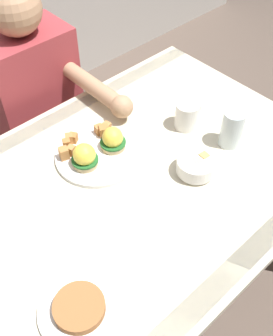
% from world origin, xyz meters
% --- Properties ---
extents(ground_plane, '(6.00, 6.00, 0.00)m').
position_xyz_m(ground_plane, '(0.00, 0.00, 0.00)').
color(ground_plane, brown).
extents(dining_table, '(1.20, 0.90, 0.74)m').
position_xyz_m(dining_table, '(0.00, 0.00, 0.63)').
color(dining_table, beige).
rests_on(dining_table, ground_plane).
extents(eggs_benedict_plate, '(0.27, 0.27, 0.09)m').
position_xyz_m(eggs_benedict_plate, '(-0.06, 0.15, 0.77)').
color(eggs_benedict_plate, white).
rests_on(eggs_benedict_plate, dining_table).
extents(fruit_bowl, '(0.12, 0.12, 0.06)m').
position_xyz_m(fruit_bowl, '(0.12, -0.11, 0.77)').
color(fruit_bowl, white).
rests_on(fruit_bowl, dining_table).
extents(coffee_mug, '(0.11, 0.08, 0.09)m').
position_xyz_m(coffee_mug, '(0.26, 0.06, 0.79)').
color(coffee_mug, white).
rests_on(coffee_mug, dining_table).
extents(fork, '(0.16, 0.04, 0.00)m').
position_xyz_m(fork, '(0.24, 0.29, 0.74)').
color(fork, silver).
rests_on(fork, dining_table).
extents(water_glass_near, '(0.07, 0.07, 0.13)m').
position_xyz_m(water_glass_near, '(0.30, -0.10, 0.80)').
color(water_glass_near, silver).
rests_on(water_glass_near, dining_table).
extents(side_plate, '(0.20, 0.20, 0.04)m').
position_xyz_m(side_plate, '(-0.41, -0.22, 0.75)').
color(side_plate, white).
rests_on(side_plate, dining_table).
extents(diner_person, '(0.34, 0.54, 1.14)m').
position_xyz_m(diner_person, '(0.00, 0.60, 0.65)').
color(diner_person, '#33333D').
rests_on(diner_person, ground_plane).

